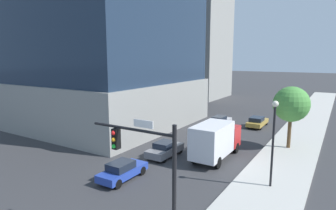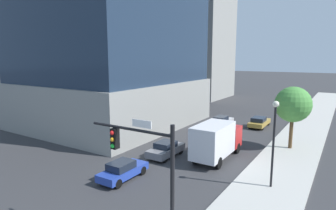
# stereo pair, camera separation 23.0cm
# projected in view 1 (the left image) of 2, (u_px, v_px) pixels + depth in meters

# --- Properties ---
(sidewalk) EXTENTS (5.05, 120.00, 0.15)m
(sidewalk) POSITION_uv_depth(u_px,v_px,m) (284.00, 161.00, 25.67)
(sidewalk) COLOR #B2AFA8
(sidewalk) RESTS_ON ground
(construction_building) EXTENTS (18.58, 15.11, 37.77)m
(construction_building) POSITION_uv_depth(u_px,v_px,m) (197.00, 25.00, 66.74)
(construction_building) COLOR gray
(construction_building) RESTS_ON ground
(traffic_light_pole) EXTENTS (4.92, 0.48, 6.28)m
(traffic_light_pole) POSITION_uv_depth(u_px,v_px,m) (147.00, 162.00, 13.38)
(traffic_light_pole) COLOR black
(traffic_light_pole) RESTS_ON sidewalk
(street_lamp) EXTENTS (0.44, 0.44, 6.23)m
(street_lamp) POSITION_uv_depth(u_px,v_px,m) (274.00, 132.00, 19.86)
(street_lamp) COLOR black
(street_lamp) RESTS_ON sidewalk
(street_tree) EXTENTS (3.59, 3.59, 6.33)m
(street_tree) POSITION_uv_depth(u_px,v_px,m) (291.00, 104.00, 28.63)
(street_tree) COLOR brown
(street_tree) RESTS_ON sidewalk
(car_gold) EXTENTS (1.89, 4.77, 1.41)m
(car_gold) POSITION_uv_depth(u_px,v_px,m) (257.00, 122.00, 38.75)
(car_gold) COLOR #AD8938
(car_gold) RESTS_ON ground
(car_blue) EXTENTS (1.74, 4.27, 1.45)m
(car_blue) POSITION_uv_depth(u_px,v_px,m) (122.00, 170.00, 21.87)
(car_blue) COLOR #233D9E
(car_blue) RESTS_ON ground
(car_silver) EXTENTS (1.74, 4.63, 1.51)m
(car_silver) POSITION_uv_depth(u_px,v_px,m) (220.00, 121.00, 38.78)
(car_silver) COLOR #B7B7BC
(car_silver) RESTS_ON ground
(car_gray) EXTENTS (1.85, 4.25, 1.45)m
(car_gray) POSITION_uv_depth(u_px,v_px,m) (165.00, 149.00, 27.01)
(car_gray) COLOR slate
(car_gray) RESTS_ON ground
(box_truck) EXTENTS (2.45, 6.93, 3.47)m
(box_truck) POSITION_uv_depth(u_px,v_px,m) (215.00, 139.00, 26.09)
(box_truck) COLOR #B21E1E
(box_truck) RESTS_ON ground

